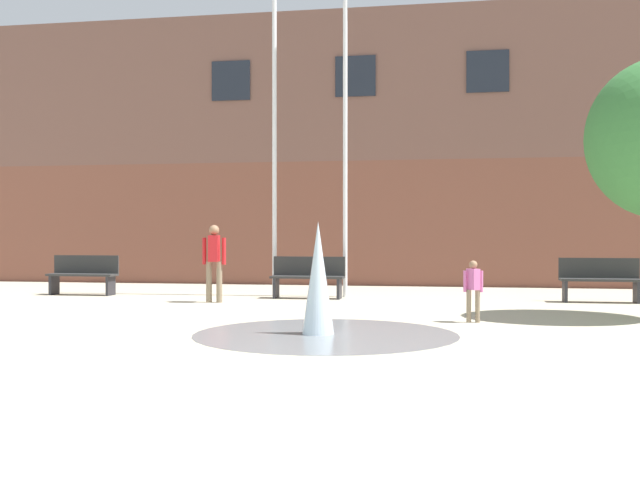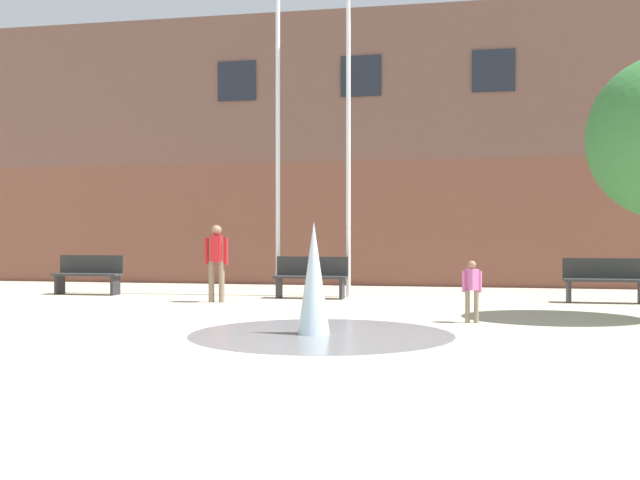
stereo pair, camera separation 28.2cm
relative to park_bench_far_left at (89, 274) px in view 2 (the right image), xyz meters
name	(u,v)px [view 2 (the right image)]	position (x,y,z in m)	size (l,w,h in m)	color
ground_plane	(95,417)	(5.81, -10.70, -0.48)	(100.00, 100.00, 0.00)	#BCB299
library_building	(374,158)	(5.81, 7.10, 3.30)	(36.00, 6.05, 7.55)	brown
splash_fountain	(316,292)	(6.55, -5.74, 0.11)	(3.72, 3.72, 1.59)	gray
park_bench_far_left	(89,274)	(0.00, 0.00, 0.00)	(1.60, 0.44, 0.91)	#28282D
park_bench_center	(311,276)	(5.29, -0.03, 0.00)	(1.60, 0.44, 0.91)	#28282D
park_bench_far_right	(604,279)	(11.39, 0.07, 0.00)	(1.60, 0.44, 0.91)	#28282D
child_in_fountain	(472,286)	(8.71, -3.94, 0.10)	(0.31, 0.24, 0.99)	#89755B
adult_in_red	(217,257)	(3.57, -1.32, 0.45)	(0.50, 0.37, 1.59)	#89755B
flagpole_left	(279,87)	(4.44, 0.50, 4.26)	(0.80, 0.10, 8.97)	silver
flagpole_right	(350,103)	(6.06, 0.50, 3.86)	(0.80, 0.10, 8.18)	silver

